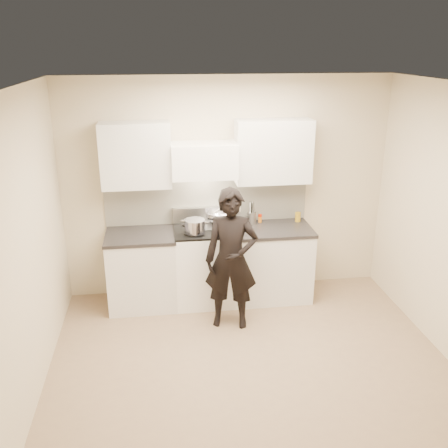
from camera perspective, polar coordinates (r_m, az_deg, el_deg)
The scene contains 11 objects.
ground_plane at distance 5.19m, azimuth 3.13°, elevation -15.80°, with size 4.00×4.00×0.00m, color #897154.
room_shell at distance 4.79m, azimuth 1.99°, elevation 2.52°, with size 4.04×3.54×2.70m.
stove at distance 6.14m, azimuth -2.02°, elevation -4.66°, with size 0.76×0.65×0.96m.
counter_right at distance 6.27m, azimuth 5.56°, elevation -4.33°, with size 0.92×0.67×0.92m.
counter_left at distance 6.13m, azimuth -9.33°, elevation -5.13°, with size 0.82×0.67×0.92m.
wok at distance 6.07m, azimuth -0.35°, elevation 1.05°, with size 0.39×0.46×0.31m.
stock_pot at distance 5.78m, azimuth -3.34°, elevation -0.25°, with size 0.32×0.30×0.16m.
utensil_crock at distance 6.18m, azimuth 3.14°, elevation 0.80°, with size 0.10×0.10×0.28m.
spice_jar at distance 6.24m, azimuth 4.13°, elevation 0.65°, with size 0.05×0.05×0.10m.
oil_glass at distance 6.33m, azimuth 8.44°, elevation 0.81°, with size 0.07×0.07×0.12m.
person at distance 5.48m, azimuth 0.84°, elevation -4.09°, with size 0.58×0.38×1.60m, color black.
Camera 1 is at (-0.84, -4.13, 3.04)m, focal length 40.00 mm.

